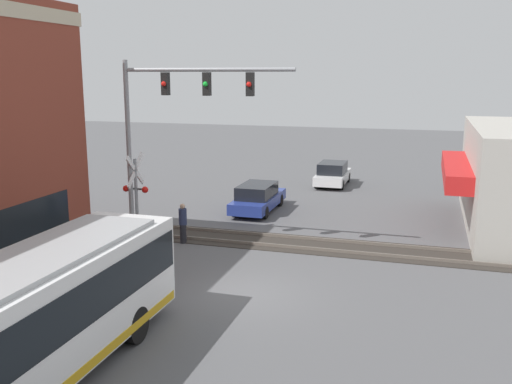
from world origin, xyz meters
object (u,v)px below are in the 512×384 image
at_px(city_bus, 15,327).
at_px(parked_car_white, 333,175).
at_px(parked_car_blue, 258,198).
at_px(pedestrian_at_crossing, 183,223).
at_px(crossing_signal, 136,189).

xyz_separation_m(city_bus, parked_car_white, (26.71, -2.60, -0.99)).
height_order(parked_car_blue, parked_car_white, parked_car_white).
bearing_deg(city_bus, pedestrian_at_crossing, 6.71).
relative_size(city_bus, crossing_signal, 2.82).
bearing_deg(parked_car_blue, city_bus, 180.00).
bearing_deg(pedestrian_at_crossing, crossing_signal, 98.25).
distance_m(crossing_signal, parked_car_blue, 7.70).
xyz_separation_m(crossing_signal, pedestrian_at_crossing, (0.29, -2.00, -1.41)).
distance_m(city_bus, parked_car_blue, 18.48).
xyz_separation_m(city_bus, pedestrian_at_crossing, (12.04, 1.42, -0.82)).
height_order(crossing_signal, parked_car_white, crossing_signal).
height_order(parked_car_blue, pedestrian_at_crossing, pedestrian_at_crossing).
xyz_separation_m(parked_car_blue, pedestrian_at_crossing, (-6.41, 1.42, 0.19)).
relative_size(parked_car_white, pedestrian_at_crossing, 2.55).
relative_size(parked_car_blue, parked_car_white, 1.10).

